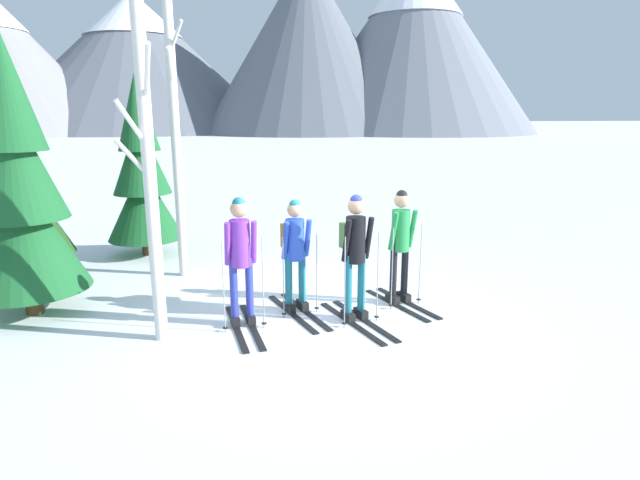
# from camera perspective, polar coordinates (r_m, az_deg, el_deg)

# --- Properties ---
(ground_plane) EXTENTS (400.00, 400.00, 0.00)m
(ground_plane) POSITION_cam_1_polar(r_m,az_deg,el_deg) (7.85, 0.55, -8.27)
(ground_plane) COLOR white
(skier_in_purple) EXTENTS (0.61, 1.72, 1.84)m
(skier_in_purple) POSITION_cam_1_polar(r_m,az_deg,el_deg) (7.27, -8.67, -1.70)
(skier_in_purple) COLOR black
(skier_in_purple) RESTS_ON ground
(skier_in_blue) EXTENTS (0.79, 1.70, 1.72)m
(skier_in_blue) POSITION_cam_1_polar(r_m,az_deg,el_deg) (7.76, -2.77, -1.04)
(skier_in_blue) COLOR black
(skier_in_blue) RESTS_ON ground
(skier_in_black) EXTENTS (0.81, 1.75, 1.84)m
(skier_in_black) POSITION_cam_1_polar(r_m,az_deg,el_deg) (7.40, 3.84, -1.08)
(skier_in_black) COLOR black
(skier_in_black) RESTS_ON ground
(skier_in_green) EXTENTS (0.80, 1.60, 1.81)m
(skier_in_green) POSITION_cam_1_polar(r_m,az_deg,el_deg) (8.17, 8.79, -0.15)
(skier_in_green) COLOR black
(skier_in_green) RESTS_ON ground
(pine_tree_near) EXTENTS (1.64, 1.64, 3.96)m
(pine_tree_near) POSITION_cam_1_polar(r_m,az_deg,el_deg) (10.89, -30.06, 5.91)
(pine_tree_near) COLOR #51381E
(pine_tree_near) RESTS_ON ground
(pine_tree_mid) EXTENTS (1.70, 1.70, 4.10)m
(pine_tree_mid) POSITION_cam_1_polar(r_m,az_deg,el_deg) (8.61, -30.05, 4.77)
(pine_tree_mid) COLOR #51381E
(pine_tree_mid) RESTS_ON ground
(pine_tree_far) EXTENTS (1.54, 1.54, 3.72)m
(pine_tree_far) POSITION_cam_1_polar(r_m,az_deg,el_deg) (11.45, -18.90, 6.73)
(pine_tree_far) COLOR #51381E
(pine_tree_far) RESTS_ON ground
(birch_tree_tall) EXTENTS (0.60, 0.81, 4.69)m
(birch_tree_tall) POSITION_cam_1_polar(r_m,az_deg,el_deg) (6.83, -18.27, 8.31)
(birch_tree_tall) COLOR silver
(birch_tree_tall) RESTS_ON ground
(birch_tree_slender) EXTENTS (0.35, 0.68, 4.77)m
(birch_tree_slender) POSITION_cam_1_polar(r_m,az_deg,el_deg) (9.66, -15.45, 10.22)
(birch_tree_slender) COLOR silver
(birch_tree_slender) RESTS_ON ground
(mountain_ridge_distant) EXTENTS (100.69, 56.82, 27.15)m
(mountain_ridge_distant) POSITION_cam_1_polar(r_m,az_deg,el_deg) (88.10, -11.53, 19.49)
(mountain_ridge_distant) COLOR gray
(mountain_ridge_distant) RESTS_ON ground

